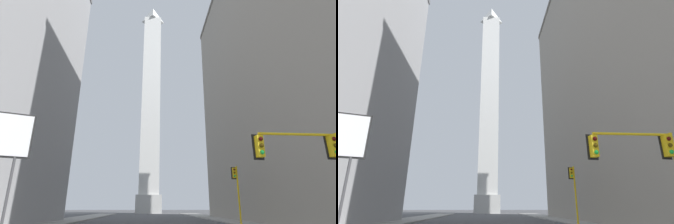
{
  "view_description": "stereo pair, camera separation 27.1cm",
  "coord_description": "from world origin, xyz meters",
  "views": [
    {
      "loc": [
        -0.38,
        -2.75,
        1.82
      ],
      "look_at": [
        3.33,
        46.63,
        19.86
      ],
      "focal_mm": 28.0,
      "sensor_mm": 36.0,
      "label": 1
    },
    {
      "loc": [
        -0.11,
        -2.77,
        1.82
      ],
      "look_at": [
        3.33,
        46.63,
        19.86
      ],
      "focal_mm": 28.0,
      "sensor_mm": 36.0,
      "label": 2
    }
  ],
  "objects": [
    {
      "name": "sidewalk_left",
      "position": [
        -11.5,
        29.76,
        0.07
      ],
      "size": [
        5.0,
        99.18,
        0.15
      ],
      "primitive_type": "cube",
      "color": "gray",
      "rests_on": "ground_plane"
    },
    {
      "name": "sidewalk_right",
      "position": [
        11.5,
        29.76,
        0.07
      ],
      "size": [
        5.0,
        99.18,
        0.15
      ],
      "primitive_type": "cube",
      "color": "gray",
      "rests_on": "ground_plane"
    },
    {
      "name": "building_right",
      "position": [
        24.09,
        28.55,
        21.53
      ],
      "size": [
        24.05,
        48.71,
        43.04
      ],
      "color": "gray",
      "rests_on": "ground_plane"
    },
    {
      "name": "obelisk",
      "position": [
        0.0,
        82.65,
        37.42
      ],
      "size": [
        7.82,
        7.82,
        77.53
      ],
      "color": "silver",
      "rests_on": "ground_plane"
    },
    {
      "name": "traffic_light_near_right",
      "position": [
        7.86,
        9.86,
        4.16
      ],
      "size": [
        4.69,
        0.53,
        5.48
      ],
      "color": "yellow",
      "rests_on": "ground_plane"
    },
    {
      "name": "traffic_light_mid_right",
      "position": [
        9.23,
        25.96,
        3.99
      ],
      "size": [
        0.77,
        0.51,
        6.07
      ],
      "color": "yellow",
      "rests_on": "ground_plane"
    }
  ]
}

